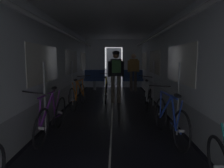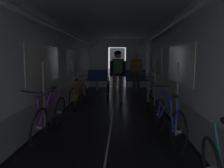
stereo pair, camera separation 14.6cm
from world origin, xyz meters
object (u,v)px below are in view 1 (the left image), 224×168
object	(u,v)px
bicycle_orange	(78,95)
person_standing_near_bench	(133,70)
bicycle_silver	(148,96)
bench_seat_far_right	(133,78)
bicycle_blue	(170,119)
bicycle_purple	(52,117)
person_cyclist_aisle	(116,71)
bicycle_yellow_in_aisle	(106,90)
bench_seat_far_left	(94,78)

from	to	relation	value
bicycle_orange	person_standing_near_bench	size ratio (longest dim) A/B	1.00
bicycle_orange	bicycle_silver	xyz separation A→B (m)	(2.07, -0.07, -0.00)
bench_seat_far_right	bicycle_blue	world-z (taller)	bench_seat_far_right
bicycle_purple	bicycle_blue	size ratio (longest dim) A/B	1.00
bicycle_purple	person_standing_near_bench	size ratio (longest dim) A/B	1.00
bicycle_orange	bicycle_silver	size ratio (longest dim) A/B	1.00
person_cyclist_aisle	bicycle_blue	bearing A→B (deg)	-73.66
bicycle_silver	bicycle_orange	bearing A→B (deg)	177.95
bench_seat_far_right	bicycle_silver	size ratio (longest dim) A/B	0.58
person_standing_near_bench	bicycle_blue	bearing A→B (deg)	-88.48
bench_seat_far_right	person_standing_near_bench	size ratio (longest dim) A/B	0.58
bicycle_purple	bicycle_silver	world-z (taller)	same
bicycle_purple	bicycle_yellow_in_aisle	bearing A→B (deg)	75.48
bench_seat_far_left	bicycle_purple	distance (m)	6.11
bench_seat_far_right	bicycle_silver	xyz separation A→B (m)	(0.14, -3.81, -0.19)
bench_seat_far_left	bicycle_yellow_in_aisle	xyz separation A→B (m)	(0.67, -2.71, -0.18)
bicycle_blue	bicycle_purple	bearing A→B (deg)	176.76
bench_seat_far_left	bicycle_yellow_in_aisle	world-z (taller)	bench_seat_far_left
bench_seat_far_left	bicycle_blue	distance (m)	6.53
bicycle_orange	person_standing_near_bench	distance (m)	3.92
bicycle_silver	bicycle_yellow_in_aisle	xyz separation A→B (m)	(-1.27, 1.09, 0.00)
bicycle_silver	person_standing_near_bench	bearing A→B (deg)	92.27
bench_seat_far_left	bicycle_purple	size ratio (longest dim) A/B	0.58
bench_seat_far_left	bench_seat_far_right	xyz separation A→B (m)	(1.80, 0.00, 0.00)
bicycle_silver	bicycle_blue	size ratio (longest dim) A/B	1.00
bench_seat_far_left	person_cyclist_aisle	world-z (taller)	person_cyclist_aisle
bicycle_purple	person_cyclist_aisle	distance (m)	3.42
person_cyclist_aisle	bench_seat_far_right	bearing A→B (deg)	75.10
person_standing_near_bench	bicycle_orange	bearing A→B (deg)	-119.92
bicycle_silver	person_cyclist_aisle	size ratio (longest dim) A/B	0.98
bicycle_silver	bench_seat_far_left	bearing A→B (deg)	116.99
bench_seat_far_right	bicycle_blue	bearing A→B (deg)	-88.55
bicycle_silver	person_standing_near_bench	size ratio (longest dim) A/B	1.00
bicycle_orange	bicycle_blue	world-z (taller)	bicycle_orange
bicycle_silver	bicycle_blue	world-z (taller)	bicycle_silver
bicycle_silver	person_cyclist_aisle	world-z (taller)	person_cyclist_aisle
bicycle_blue	bicycle_yellow_in_aisle	xyz separation A→B (m)	(-1.29, 3.51, 0.00)
bench_seat_far_right	bicycle_purple	distance (m)	6.42
bicycle_orange	bicycle_purple	bearing A→B (deg)	-91.91
bicycle_blue	bicycle_yellow_in_aisle	world-z (taller)	bicycle_blue
bench_seat_far_right	bicycle_orange	xyz separation A→B (m)	(-1.93, -3.73, -0.19)
person_standing_near_bench	bicycle_purple	bearing A→B (deg)	-109.35
bicycle_silver	bicycle_yellow_in_aisle	size ratio (longest dim) A/B	1.00
bicycle_purple	bicycle_yellow_in_aisle	world-z (taller)	bicycle_purple
bench_seat_far_left	person_standing_near_bench	size ratio (longest dim) A/B	0.58
bench_seat_far_right	bicycle_blue	size ratio (longest dim) A/B	0.58
person_cyclist_aisle	bicycle_orange	bearing A→B (deg)	-146.48
bicycle_yellow_in_aisle	person_standing_near_bench	world-z (taller)	person_standing_near_bench
bench_seat_far_right	person_cyclist_aisle	xyz separation A→B (m)	(-0.79, -2.98, 0.50)
bicycle_purple	bench_seat_far_right	bearing A→B (deg)	71.78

